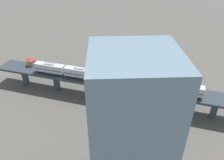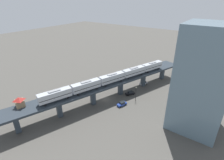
{
  "view_description": "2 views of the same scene",
  "coord_description": "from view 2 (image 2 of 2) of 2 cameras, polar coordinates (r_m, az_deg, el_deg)",
  "views": [
    {
      "loc": [
        -69.04,
        0.97,
        51.02
      ],
      "look_at": [
        -2.18,
        -1.96,
        9.71
      ],
      "focal_mm": 35.0,
      "sensor_mm": 36.0,
      "label": 1
    },
    {
      "loc": [
        -41.62,
        54.28,
        42.72
      ],
      "look_at": [
        -2.18,
        -1.96,
        9.71
      ],
      "focal_mm": 28.0,
      "sensor_mm": 36.0,
      "label": 2
    }
  ],
  "objects": [
    {
      "name": "ground_plane",
      "position": [
        80.64,
        -2.08,
        -6.34
      ],
      "size": [
        400.0,
        400.0,
        0.0
      ],
      "primitive_type": "plane",
      "color": "#4C4944"
    },
    {
      "name": "street_car_black",
      "position": [
        84.14,
        5.94,
        -4.26
      ],
      "size": [
        3.94,
        4.66,
        1.89
      ],
      "color": "black",
      "rests_on": "ground"
    },
    {
      "name": "elevated_viaduct",
      "position": [
        77.24,
        -2.04,
        -1.87
      ],
      "size": [
        38.52,
        89.56,
        8.21
      ],
      "color": "#283039",
      "rests_on": "ground"
    },
    {
      "name": "office_tower",
      "position": [
        63.86,
        27.45,
        -0.17
      ],
      "size": [
        16.0,
        16.0,
        36.0
      ],
      "color": "slate",
      "rests_on": "ground"
    },
    {
      "name": "delivery_truck",
      "position": [
        94.95,
        -1.74,
        0.1
      ],
      "size": [
        6.15,
        7.09,
        3.2
      ],
      "color": "#333338",
      "rests_on": "ground"
    },
    {
      "name": "signal_hut",
      "position": [
        68.17,
        -27.95,
        -6.34
      ],
      "size": [
        4.11,
        4.11,
        3.4
      ],
      "color": "#8C7251",
      "rests_on": "elevated_viaduct"
    },
    {
      "name": "street_car_silver",
      "position": [
        94.73,
        10.22,
        -0.94
      ],
      "size": [
        3.39,
        4.75,
        1.89
      ],
      "color": "#B7BABF",
      "rests_on": "ground"
    },
    {
      "name": "subway_train",
      "position": [
        75.77,
        0.0,
        0.71
      ],
      "size": [
        23.4,
        59.78,
        4.45
      ],
      "color": "#ADB2BA",
      "rests_on": "elevated_viaduct"
    },
    {
      "name": "street_car_blue",
      "position": [
        75.96,
        3.26,
        -7.75
      ],
      "size": [
        3.08,
        4.74,
        1.89
      ],
      "color": "#233D93",
      "rests_on": "ground"
    },
    {
      "name": "street_lamp",
      "position": [
        78.25,
        7.8,
        -4.16
      ],
      "size": [
        0.44,
        0.44,
        6.94
      ],
      "color": "black",
      "rests_on": "ground"
    }
  ]
}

